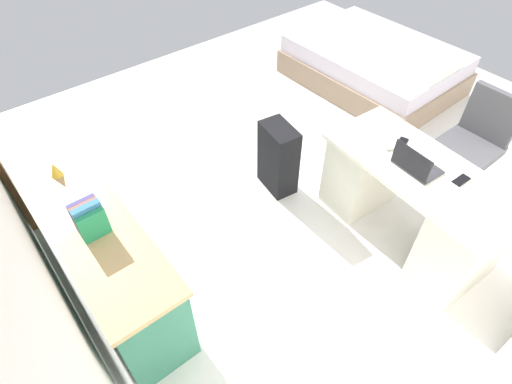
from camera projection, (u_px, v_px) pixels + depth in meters
ground_plane at (324, 173)px, 4.04m from camera, size 6.01×6.01×0.00m
desk at (410, 201)px, 3.25m from camera, size 1.48×0.75×0.74m
office_chair at (470, 149)px, 3.64m from camera, size 0.52×0.52×0.94m
credenza at (101, 251)px, 2.92m from camera, size 1.80×0.48×0.77m
bed at (374, 65)px, 5.00m from camera, size 1.94×1.45×0.58m
suitcase_black at (278, 158)px, 3.69m from camera, size 0.39×0.27×0.66m
laptop at (415, 164)px, 2.95m from camera, size 0.32×0.24×0.21m
computer_mouse at (390, 147)px, 3.14m from camera, size 0.07×0.10×0.03m
cell_phone_near_laptop at (461, 180)px, 2.90m from camera, size 0.07×0.14×0.01m
cell_phone_by_mouse at (402, 143)px, 3.19m from camera, size 0.11×0.15×0.01m
book_row at (90, 219)px, 2.48m from camera, size 0.15×0.17×0.24m
figurine_small at (55, 170)px, 2.86m from camera, size 0.08×0.08×0.11m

